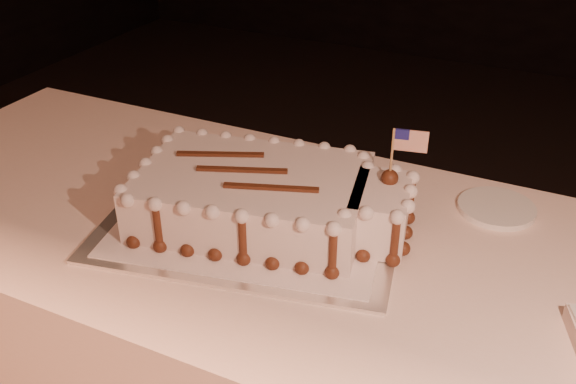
% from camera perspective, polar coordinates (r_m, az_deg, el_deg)
% --- Properties ---
extents(cake_board, '(0.69, 0.57, 0.01)m').
position_cam_1_polar(cake_board, '(1.35, -3.06, -2.55)').
color(cake_board, white).
rests_on(cake_board, banquet_table).
extents(doily, '(0.62, 0.51, 0.00)m').
position_cam_1_polar(doily, '(1.35, -3.06, -2.37)').
color(doily, white).
rests_on(doily, cake_board).
extents(sheet_cake, '(0.59, 0.40, 0.23)m').
position_cam_1_polar(sheet_cake, '(1.31, -1.78, -0.53)').
color(sheet_cake, silver).
rests_on(sheet_cake, doily).
extents(side_plate, '(0.17, 0.17, 0.01)m').
position_cam_1_polar(side_plate, '(1.46, 18.05, -1.36)').
color(side_plate, white).
rests_on(side_plate, banquet_table).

